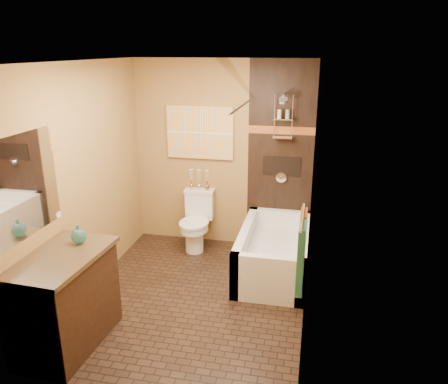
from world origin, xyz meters
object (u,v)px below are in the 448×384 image
(toilet, at_px, (196,221))
(vanity, at_px, (64,300))
(bathtub, at_px, (274,255))
(sunset_painting, at_px, (200,133))

(toilet, xyz_separation_m, vanity, (-0.63, -2.21, 0.05))
(bathtub, bearing_deg, toilet, 157.08)
(sunset_painting, distance_m, bathtub, 1.87)
(sunset_painting, bearing_deg, vanity, -104.22)
(bathtub, xyz_separation_m, toilet, (-1.10, 0.46, 0.17))
(sunset_painting, xyz_separation_m, vanity, (-0.63, -2.48, -1.10))
(bathtub, bearing_deg, vanity, -134.58)
(sunset_painting, xyz_separation_m, bathtub, (1.10, -0.73, -1.33))
(sunset_painting, distance_m, vanity, 2.78)
(sunset_painting, height_order, vanity, sunset_painting)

